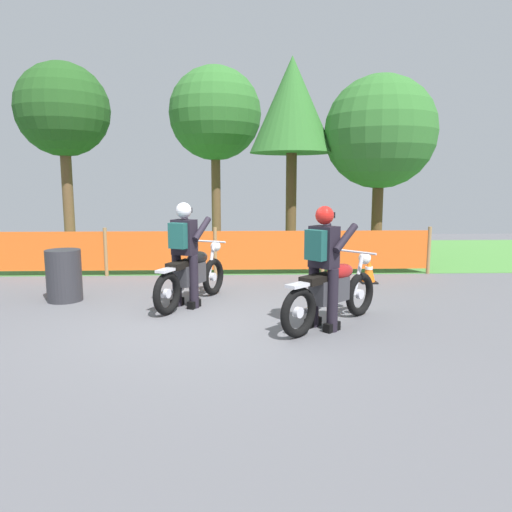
{
  "coord_description": "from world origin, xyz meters",
  "views": [
    {
      "loc": [
        0.51,
        -6.71,
        1.97
      ],
      "look_at": [
        0.77,
        0.39,
        0.9
      ],
      "focal_mm": 33.38,
      "sensor_mm": 36.0,
      "label": 1
    }
  ],
  "objects_px": {
    "motorcycle_lead": "(192,275)",
    "traffic_cone": "(369,270)",
    "motorcycle_trailing": "(332,292)",
    "spare_drum": "(64,275)",
    "rider_lead": "(184,249)",
    "rider_trailing": "(323,261)"
  },
  "relations": [
    {
      "from": "motorcycle_trailing",
      "to": "spare_drum",
      "type": "height_order",
      "value": "motorcycle_trailing"
    },
    {
      "from": "rider_trailing",
      "to": "spare_drum",
      "type": "relative_size",
      "value": 1.92
    },
    {
      "from": "motorcycle_trailing",
      "to": "rider_trailing",
      "type": "height_order",
      "value": "rider_trailing"
    },
    {
      "from": "motorcycle_lead",
      "to": "rider_trailing",
      "type": "distance_m",
      "value": 2.46
    },
    {
      "from": "motorcycle_lead",
      "to": "traffic_cone",
      "type": "relative_size",
      "value": 3.67
    },
    {
      "from": "rider_lead",
      "to": "rider_trailing",
      "type": "xyz_separation_m",
      "value": [
        2.01,
        -1.26,
        0.0
      ]
    },
    {
      "from": "motorcycle_lead",
      "to": "traffic_cone",
      "type": "distance_m",
      "value": 3.75
    },
    {
      "from": "motorcycle_lead",
      "to": "motorcycle_trailing",
      "type": "bearing_deg",
      "value": -96.27
    },
    {
      "from": "motorcycle_lead",
      "to": "spare_drum",
      "type": "xyz_separation_m",
      "value": [
        -2.2,
        0.28,
        -0.04
      ]
    },
    {
      "from": "rider_lead",
      "to": "spare_drum",
      "type": "bearing_deg",
      "value": 102.79
    },
    {
      "from": "motorcycle_trailing",
      "to": "spare_drum",
      "type": "distance_m",
      "value": 4.57
    },
    {
      "from": "traffic_cone",
      "to": "spare_drum",
      "type": "height_order",
      "value": "spare_drum"
    },
    {
      "from": "motorcycle_lead",
      "to": "motorcycle_trailing",
      "type": "height_order",
      "value": "motorcycle_trailing"
    },
    {
      "from": "motorcycle_lead",
      "to": "rider_trailing",
      "type": "xyz_separation_m",
      "value": [
        1.91,
        -1.47,
        0.47
      ]
    },
    {
      "from": "traffic_cone",
      "to": "spare_drum",
      "type": "relative_size",
      "value": 0.6
    },
    {
      "from": "rider_lead",
      "to": "rider_trailing",
      "type": "relative_size",
      "value": 1.0
    },
    {
      "from": "motorcycle_trailing",
      "to": "traffic_cone",
      "type": "height_order",
      "value": "motorcycle_trailing"
    },
    {
      "from": "rider_lead",
      "to": "traffic_cone",
      "type": "height_order",
      "value": "rider_lead"
    },
    {
      "from": "motorcycle_lead",
      "to": "traffic_cone",
      "type": "bearing_deg",
      "value": -39.27
    },
    {
      "from": "motorcycle_lead",
      "to": "motorcycle_trailing",
      "type": "xyz_separation_m",
      "value": [
        2.08,
        -1.31,
        0.0
      ]
    },
    {
      "from": "traffic_cone",
      "to": "spare_drum",
      "type": "distance_m",
      "value": 5.74
    },
    {
      "from": "motorcycle_lead",
      "to": "rider_lead",
      "type": "distance_m",
      "value": 0.52
    }
  ]
}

